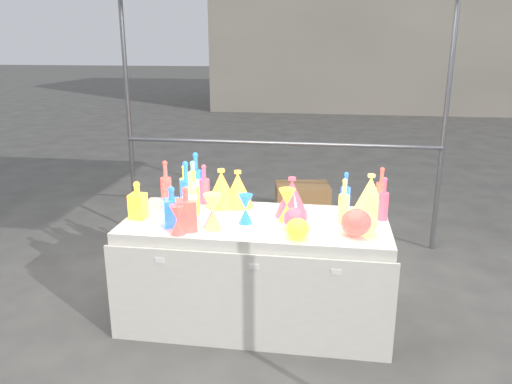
# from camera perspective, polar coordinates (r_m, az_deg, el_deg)

# --- Properties ---
(ground) EXTENTS (80.00, 80.00, 0.00)m
(ground) POSITION_cam_1_polar(r_m,az_deg,el_deg) (3.75, 0.00, -14.04)
(ground) COLOR slate
(ground) RESTS_ON ground
(display_table) EXTENTS (1.84, 0.83, 0.75)m
(display_table) POSITION_cam_1_polar(r_m,az_deg,el_deg) (3.57, -0.02, -8.94)
(display_table) COLOR silver
(display_table) RESTS_ON ground
(background_building) EXTENTS (14.00, 6.00, 6.00)m
(background_building) POSITION_cam_1_polar(r_m,az_deg,el_deg) (17.58, 21.32, 19.14)
(background_building) COLOR #A39988
(background_building) RESTS_ON ground
(cardboard_box_closed) EXTENTS (0.65, 0.52, 0.42)m
(cardboard_box_closed) POSITION_cam_1_polar(r_m,az_deg,el_deg) (5.57, 5.29, -1.24)
(cardboard_box_closed) COLOR #997045
(cardboard_box_closed) RESTS_ON ground
(cardboard_box_flat) EXTENTS (0.74, 0.60, 0.06)m
(cardboard_box_flat) POSITION_cam_1_polar(r_m,az_deg,el_deg) (5.38, 7.05, -4.02)
(cardboard_box_flat) COLOR #997045
(cardboard_box_flat) RESTS_ON ground
(bottle_0) EXTENTS (0.10, 0.10, 0.28)m
(bottle_0) POSITION_cam_1_polar(r_m,az_deg,el_deg) (3.84, -8.18, 1.01)
(bottle_0) COLOR red
(bottle_0) RESTS_ON display_table
(bottle_1) EXTENTS (0.11, 0.11, 0.38)m
(bottle_1) POSITION_cam_1_polar(r_m,az_deg,el_deg) (3.80, -6.87, 1.70)
(bottle_1) COLOR #17833B
(bottle_1) RESTS_ON display_table
(bottle_2) EXTENTS (0.10, 0.10, 0.35)m
(bottle_2) POSITION_cam_1_polar(r_m,az_deg,el_deg) (3.70, -10.25, 0.87)
(bottle_2) COLOR orange
(bottle_2) RESTS_ON display_table
(bottle_3) EXTENTS (0.09, 0.09, 0.30)m
(bottle_3) POSITION_cam_1_polar(r_m,az_deg,el_deg) (3.76, -5.93, 0.91)
(bottle_3) COLOR #1B20A3
(bottle_3) RESTS_ON display_table
(bottle_4) EXTENTS (0.08, 0.08, 0.33)m
(bottle_4) POSITION_cam_1_polar(r_m,az_deg,el_deg) (3.46, -7.42, -0.29)
(bottle_4) COLOR #137C7B
(bottle_4) RESTS_ON display_table
(bottle_5) EXTENTS (0.10, 0.10, 0.38)m
(bottle_5) POSITION_cam_1_polar(r_m,az_deg,el_deg) (3.55, -7.17, 0.56)
(bottle_5) COLOR #B6246A
(bottle_5) RESTS_ON display_table
(bottle_6) EXTENTS (0.09, 0.09, 0.32)m
(bottle_6) POSITION_cam_1_polar(r_m,az_deg,el_deg) (3.53, -7.15, -0.04)
(bottle_6) COLOR red
(bottle_6) RESTS_ON display_table
(bottle_7) EXTENTS (0.10, 0.10, 0.38)m
(bottle_7) POSITION_cam_1_polar(r_m,az_deg,el_deg) (3.55, -7.98, 0.52)
(bottle_7) COLOR #17833B
(bottle_7) RESTS_ON display_table
(decanter_0) EXTENTS (0.11, 0.11, 0.26)m
(decanter_0) POSITION_cam_1_polar(r_m,az_deg,el_deg) (3.52, -13.38, -0.88)
(decanter_0) COLOR red
(decanter_0) RESTS_ON display_table
(decanter_1) EXTENTS (0.16, 0.16, 0.29)m
(decanter_1) POSITION_cam_1_polar(r_m,az_deg,el_deg) (3.23, -8.00, -1.89)
(decanter_1) COLOR orange
(decanter_1) RESTS_ON display_table
(decanter_2) EXTENTS (0.15, 0.15, 0.27)m
(decanter_2) POSITION_cam_1_polar(r_m,az_deg,el_deg) (3.33, -9.59, -1.61)
(decanter_2) COLOR #17833B
(decanter_2) RESTS_ON display_table
(hourglass_0) EXTENTS (0.12, 0.12, 0.19)m
(hourglass_0) POSITION_cam_1_polar(r_m,az_deg,el_deg) (3.19, -8.96, -3.15)
(hourglass_0) COLOR orange
(hourglass_0) RESTS_ON display_table
(hourglass_1) EXTENTS (0.13, 0.13, 0.22)m
(hourglass_1) POSITION_cam_1_polar(r_m,az_deg,el_deg) (3.27, -5.10, -2.21)
(hourglass_1) COLOR #1B20A3
(hourglass_1) RESTS_ON display_table
(hourglass_2) EXTENTS (0.13, 0.13, 0.24)m
(hourglass_2) POSITION_cam_1_polar(r_m,az_deg,el_deg) (3.24, -4.94, -2.25)
(hourglass_2) COLOR #137C7B
(hourglass_2) RESTS_ON display_table
(hourglass_3) EXTENTS (0.14, 0.14, 0.21)m
(hourglass_3) POSITION_cam_1_polar(r_m,az_deg,el_deg) (3.29, -7.49, -2.29)
(hourglass_3) COLOR #B6246A
(hourglass_3) RESTS_ON display_table
(hourglass_4) EXTENTS (0.12, 0.12, 0.23)m
(hourglass_4) POSITION_cam_1_polar(r_m,az_deg,el_deg) (3.39, 3.55, -1.49)
(hourglass_4) COLOR red
(hourglass_4) RESTS_ON display_table
(hourglass_5) EXTENTS (0.11, 0.11, 0.20)m
(hourglass_5) POSITION_cam_1_polar(r_m,az_deg,el_deg) (3.34, -1.20, -1.95)
(hourglass_5) COLOR #17833B
(hourglass_5) RESTS_ON display_table
(globe_0) EXTENTS (0.17, 0.17, 0.12)m
(globe_0) POSITION_cam_1_polar(r_m,az_deg,el_deg) (3.10, 4.77, -4.36)
(globe_0) COLOR red
(globe_0) RESTS_ON display_table
(globe_1) EXTENTS (0.18, 0.18, 0.12)m
(globe_1) POSITION_cam_1_polar(r_m,az_deg,el_deg) (3.23, 12.37, -3.73)
(globe_1) COLOR #137C7B
(globe_1) RESTS_ON display_table
(globe_2) EXTENTS (0.25, 0.25, 0.16)m
(globe_2) POSITION_cam_1_polar(r_m,az_deg,el_deg) (3.19, 11.39, -3.59)
(globe_2) COLOR orange
(globe_2) RESTS_ON display_table
(globe_3) EXTENTS (0.21, 0.21, 0.13)m
(globe_3) POSITION_cam_1_polar(r_m,az_deg,el_deg) (3.25, 4.50, -3.18)
(globe_3) COLOR #1B20A3
(globe_3) RESTS_ON display_table
(lampshade_0) EXTENTS (0.28, 0.28, 0.28)m
(lampshade_0) POSITION_cam_1_polar(r_m,az_deg,el_deg) (3.68, -3.96, 0.48)
(lampshade_0) COLOR #E5FF35
(lampshade_0) RESTS_ON display_table
(lampshade_1) EXTENTS (0.31, 0.31, 0.27)m
(lampshade_1) POSITION_cam_1_polar(r_m,az_deg,el_deg) (3.68, -2.08, 0.40)
(lampshade_1) COLOR #E5FF35
(lampshade_1) RESTS_ON display_table
(lampshade_2) EXTENTS (0.31, 0.31, 0.28)m
(lampshade_2) POSITION_cam_1_polar(r_m,az_deg,el_deg) (3.48, 4.11, -0.53)
(lampshade_2) COLOR #1B20A3
(lampshade_2) RESTS_ON display_table
(lampshade_3) EXTENTS (0.32, 0.32, 0.28)m
(lampshade_3) POSITION_cam_1_polar(r_m,az_deg,el_deg) (3.63, 12.94, -0.17)
(lampshade_3) COLOR #137C7B
(lampshade_3) RESTS_ON display_table
(bottle_8) EXTENTS (0.09, 0.09, 0.31)m
(bottle_8) POSITION_cam_1_polar(r_m,az_deg,el_deg) (3.57, 10.19, -0.11)
(bottle_8) COLOR #17833B
(bottle_8) RESTS_ON display_table
(bottle_9) EXTENTS (0.09, 0.09, 0.32)m
(bottle_9) POSITION_cam_1_polar(r_m,az_deg,el_deg) (3.69, 14.10, 0.34)
(bottle_9) COLOR orange
(bottle_9) RESTS_ON display_table
(bottle_10) EXTENTS (0.08, 0.08, 0.30)m
(bottle_10) POSITION_cam_1_polar(r_m,az_deg,el_deg) (3.50, 14.38, -0.75)
(bottle_10) COLOR #1B20A3
(bottle_10) RESTS_ON display_table
(bottle_11) EXTENTS (0.08, 0.08, 0.31)m
(bottle_11) POSITION_cam_1_polar(r_m,az_deg,el_deg) (3.38, 10.00, -1.02)
(bottle_11) COLOR #137C7B
(bottle_11) RESTS_ON display_table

